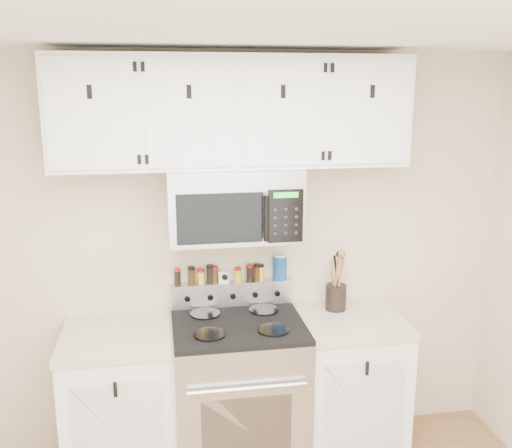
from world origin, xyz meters
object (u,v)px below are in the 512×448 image
at_px(range, 239,394).
at_px(utensil_crock, 336,295).
at_px(salt_canister, 280,267).
at_px(microwave, 234,204).

distance_m(range, utensil_crock, 0.85).
height_order(utensil_crock, salt_canister, utensil_crock).
bearing_deg(utensil_crock, range, -165.62).
bearing_deg(salt_canister, utensil_crock, -19.30).
relative_size(range, utensil_crock, 2.92).
bearing_deg(microwave, utensil_crock, 3.40).
bearing_deg(range, salt_canister, 42.50).
bearing_deg(utensil_crock, salt_canister, 160.70).
relative_size(microwave, utensil_crock, 2.02).
distance_m(utensil_crock, salt_canister, 0.39).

